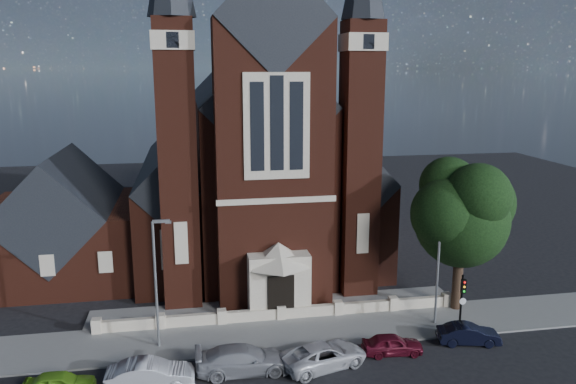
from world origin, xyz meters
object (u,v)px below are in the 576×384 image
car_silver_b (243,360)px  church (252,162)px  car_white_suv (324,355)px  street_lamp_right (440,259)px  car_dark_red (392,344)px  street_tree (465,216)px  traffic_signal (462,296)px  car_silver_a (150,375)px  parish_hall (64,228)px  street_lamp_left (157,277)px  car_lime_van (60,383)px  car_navy (469,334)px

car_silver_b → church: bearing=-7.5°
car_white_suv → car_silver_b: bearing=71.0°
street_lamp_right → car_dark_red: street_lamp_right is taller
car_silver_b → car_dark_red: (8.98, 0.51, -0.15)m
street_tree → car_dark_red: street_tree is taller
street_tree → traffic_signal: street_tree is taller
street_tree → car_silver_a: 22.59m
parish_hall → street_lamp_left: bearing=-60.0°
car_silver_a → street_lamp_right: bearing=-75.1°
car_lime_van → car_navy: car_navy is taller
car_white_suv → car_dark_red: 4.43m
parish_hall → car_dark_red: (21.79, -17.26, -3.39)m
street_lamp_left → street_lamp_right: (18.00, 0.00, 0.00)m
car_silver_a → car_silver_b: (5.04, 0.70, 0.01)m
street_lamp_left → traffic_signal: size_ratio=2.02×
parish_hall → car_silver_a: bearing=-67.2°
church → car_lime_van: size_ratio=9.58×
traffic_signal → street_lamp_left: bearing=175.2°
street_lamp_right → car_silver_a: street_lamp_right is taller
church → street_lamp_left: (-7.91, -18.94, -3.59)m
car_lime_van → church: bearing=-27.4°
street_tree → car_lime_van: bearing=-166.8°
car_navy → parish_hall: bearing=69.2°
traffic_signal → car_dark_red: (-5.21, -1.69, -1.96)m
parish_hall → street_lamp_right: (26.09, -14.00, 0.59)m
church → car_silver_a: 25.91m
car_dark_red → car_navy: (5.12, 0.38, 0.01)m
car_navy → church: bearing=37.9°
car_silver_b → car_lime_van: bearing=93.4°
street_tree → parish_hall: bearing=156.7°
church → parish_hall: (-16.00, -4.94, -4.17)m
parish_hall → traffic_signal: (27.00, -15.57, -1.43)m
car_navy → car_silver_a: bearing=106.1°
street_tree → car_silver_b: 17.82m
car_lime_van → car_silver_b: 9.69m
car_silver_a → car_silver_b: car_silver_b is taller
car_silver_a → car_dark_red: car_silver_a is taller
street_lamp_right → car_silver_a: size_ratio=1.74×
car_white_suv → street_tree: bearing=-79.8°
car_lime_van → car_navy: (23.77, 1.39, 0.01)m
parish_hall → car_lime_van: (3.13, -18.27, -3.39)m
car_dark_red → parish_hall: bearing=56.2°
parish_hall → car_silver_a: (7.77, -18.48, -3.25)m
car_white_suv → car_navy: 9.55m
traffic_signal → car_silver_a: size_ratio=0.86×
parish_hall → car_dark_red: bearing=-38.4°
parish_hall → traffic_signal: parish_hall is taller
car_silver_b → car_white_suv: bearing=-91.8°
street_lamp_left → car_navy: (18.82, -2.88, -3.97)m
traffic_signal → car_white_suv: bearing=-166.0°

